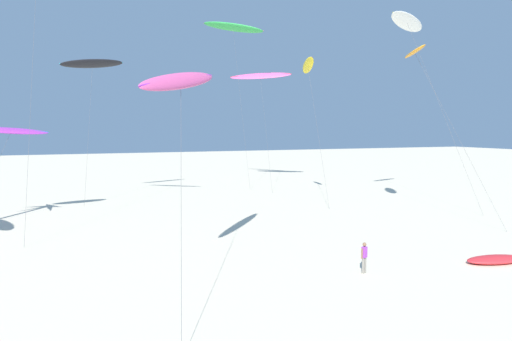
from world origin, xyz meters
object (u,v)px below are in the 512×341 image
at_px(flying_kite_1, 11,131).
at_px(flying_kite_3, 181,81).
at_px(flying_kite_5, 92,64).
at_px(flying_kite_9, 407,22).
at_px(flying_kite_0, 260,76).
at_px(flying_kite_6, 233,27).
at_px(flying_kite_8, 308,66).
at_px(person_near_right, 364,256).
at_px(flying_kite_2, 415,52).
at_px(grounded_kite_0, 495,259).

height_order(flying_kite_1, flying_kite_3, flying_kite_3).
bearing_deg(flying_kite_5, flying_kite_9, -27.31).
height_order(flying_kite_0, flying_kite_1, flying_kite_0).
height_order(flying_kite_6, flying_kite_8, flying_kite_6).
bearing_deg(person_near_right, flying_kite_1, 129.19).
distance_m(flying_kite_0, flying_kite_3, 40.75).
distance_m(flying_kite_1, flying_kite_6, 31.07).
xyz_separation_m(flying_kite_3, flying_kite_8, (17.44, 17.87, 4.03)).
height_order(flying_kite_0, flying_kite_8, flying_kite_0).
xyz_separation_m(flying_kite_5, flying_kite_8, (20.55, -10.67, -0.50)).
bearing_deg(person_near_right, flying_kite_6, 81.57).
bearing_deg(flying_kite_1, flying_kite_0, 27.23).
bearing_deg(flying_kite_5, flying_kite_3, -83.77).
xyz_separation_m(flying_kite_5, flying_kite_6, (17.70, 4.50, 6.26)).
bearing_deg(flying_kite_8, flying_kite_2, -66.25).
height_order(flying_kite_2, flying_kite_8, flying_kite_8).
xyz_separation_m(flying_kite_3, grounded_kite_0, (17.45, -5.05, -10.17)).
bearing_deg(flying_kite_6, person_near_right, -98.43).
height_order(flying_kite_9, person_near_right, flying_kite_9).
distance_m(flying_kite_2, flying_kite_8, 11.42).
distance_m(flying_kite_5, person_near_right, 37.19).
bearing_deg(grounded_kite_0, flying_kite_8, 90.04).
height_order(flying_kite_9, grounded_kite_0, flying_kite_9).
bearing_deg(flying_kite_0, flying_kite_9, -72.94).
relative_size(flying_kite_3, grounded_kite_0, 3.16).
height_order(flying_kite_2, person_near_right, flying_kite_2).
bearing_deg(grounded_kite_0, flying_kite_5, 121.47).
distance_m(flying_kite_8, flying_kite_9, 10.77).
xyz_separation_m(flying_kite_0, person_near_right, (-10.37, -39.10, -14.43)).
distance_m(flying_kite_0, flying_kite_5, 23.65).
relative_size(flying_kite_6, grounded_kite_0, 5.75).
height_order(flying_kite_2, flying_kite_5, flying_kite_5).
bearing_deg(flying_kite_2, flying_kite_8, 113.75).
xyz_separation_m(flying_kite_0, flying_kite_2, (2.53, -28.01, -0.90)).
height_order(flying_kite_5, flying_kite_9, flying_kite_9).
distance_m(flying_kite_3, flying_kite_9, 30.61).
relative_size(flying_kite_5, grounded_kite_0, 4.05).
xyz_separation_m(flying_kite_8, grounded_kite_0, (0.02, -22.92, -14.21)).
bearing_deg(flying_kite_9, flying_kite_8, 153.02).
bearing_deg(flying_kite_5, flying_kite_2, -40.03).
xyz_separation_m(flying_kite_0, flying_kite_9, (6.77, -22.06, 3.25)).
relative_size(flying_kite_2, flying_kite_5, 0.94).
distance_m(flying_kite_1, person_near_right, 31.43).
bearing_deg(flying_kite_2, flying_kite_1, 158.53).
height_order(flying_kite_6, flying_kite_9, flying_kite_6).
relative_size(flying_kite_0, flying_kite_5, 1.01).
xyz_separation_m(flying_kite_1, flying_kite_3, (10.26, -20.12, 2.66)).
bearing_deg(grounded_kite_0, person_near_right, 170.56).
bearing_deg(flying_kite_6, flying_kite_5, -165.72).
distance_m(grounded_kite_0, person_near_right, 8.46).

